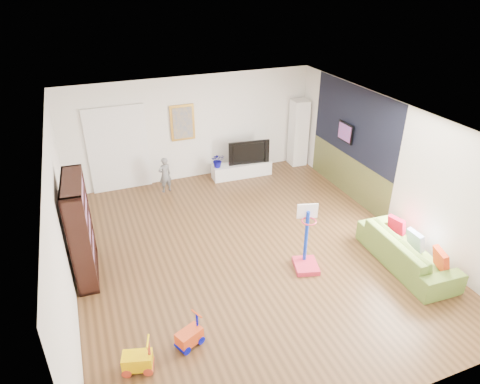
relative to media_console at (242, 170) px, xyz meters
name	(u,v)px	position (x,y,z in m)	size (l,w,h in m)	color
floor	(247,251)	(-1.19, -3.27, -0.19)	(6.50, 7.50, 0.00)	brown
ceiling	(249,122)	(-1.19, -3.27, 2.51)	(6.50, 7.50, 0.00)	white
wall_back	(192,129)	(-1.19, 0.48, 1.16)	(6.50, 0.00, 2.70)	silver
wall_front	(375,336)	(-1.19, -7.02, 1.16)	(6.50, 0.00, 2.70)	silver
wall_left	(61,227)	(-4.44, -3.27, 1.16)	(0.00, 7.50, 2.70)	silver
wall_right	(391,165)	(2.06, -3.27, 1.16)	(0.00, 7.50, 2.70)	white
navy_accent	(354,122)	(2.05, -1.87, 1.66)	(0.01, 3.20, 1.70)	black
olive_wainscot	(347,175)	(2.05, -1.87, 0.31)	(0.01, 3.20, 1.00)	brown
doorway	(118,150)	(-3.09, 0.44, 0.86)	(1.45, 0.06, 2.10)	white
painting_back	(183,123)	(-1.44, 0.44, 1.36)	(0.62, 0.06, 0.92)	gold
artwork_right	(345,132)	(1.98, -1.67, 1.36)	(0.04, 0.56, 0.46)	#7F3F8C
media_console	(242,170)	(0.00, 0.00, 0.00)	(1.60, 0.40, 0.37)	silver
tall_cabinet	(298,133)	(1.79, 0.20, 0.74)	(0.43, 0.43, 1.86)	white
bookshelf	(80,229)	(-4.18, -2.81, 0.77)	(0.34, 1.31, 1.91)	black
sofa	(407,251)	(1.45, -4.76, 0.12)	(2.13, 0.83, 0.62)	olive
basketball_hoop	(308,240)	(-0.36, -4.16, 0.45)	(0.44, 0.53, 1.28)	#CE2842
ride_on_yellow	(137,356)	(-3.70, -5.32, 0.09)	(0.41, 0.25, 0.55)	#F9CA00
ride_on_orange	(189,332)	(-2.90, -5.15, 0.07)	(0.39, 0.24, 0.52)	#D84317
child	(165,175)	(-2.11, -0.12, 0.27)	(0.33, 0.22, 0.91)	slate
tv	(248,151)	(0.19, 0.02, 0.51)	(1.11, 0.15, 0.64)	black
vase_plant	(218,160)	(-0.67, 0.01, 0.38)	(0.34, 0.30, 0.38)	#0B097C
pillow_left	(441,260)	(1.61, -5.38, 0.30)	(0.10, 0.39, 0.39)	red
pillow_center	(416,240)	(1.63, -4.73, 0.30)	(0.10, 0.37, 0.37)	white
pillow_right	(397,225)	(1.65, -4.17, 0.30)	(0.09, 0.35, 0.35)	#B10827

